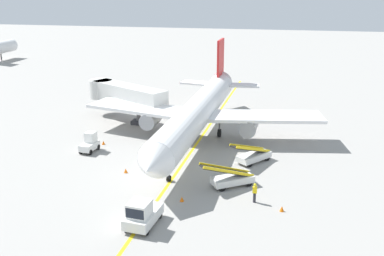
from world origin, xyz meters
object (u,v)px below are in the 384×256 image
airliner (199,111)px  jet_bridge (122,94)px  safety_cone_wingtip_left (182,199)px  baggage_tug_near_wing (90,143)px  pushback_tug (142,214)px  safety_cone_wingtip_right (282,209)px  safety_cone_nose_right (126,171)px  belt_loader_aft_hold (231,178)px  belt_loader_forward_hold (253,155)px  safety_cone_nose_left (103,143)px  ground_crew_marshaller (255,192)px

airliner → jet_bridge: bearing=153.8°
jet_bridge → safety_cone_wingtip_left: bearing=-58.0°
baggage_tug_near_wing → pushback_tug: bearing=-52.6°
jet_bridge → safety_cone_wingtip_right: (21.54, -21.29, -3.32)m
pushback_tug → safety_cone_nose_right: 10.28m
airliner → baggage_tug_near_wing: airliner is taller
safety_cone_nose_right → safety_cone_wingtip_right: same height
baggage_tug_near_wing → belt_loader_aft_hold: size_ratio=0.52×
belt_loader_forward_hold → safety_cone_nose_right: 12.91m
safety_cone_wingtip_right → belt_loader_forward_hold: bearing=107.6°
airliner → pushback_tug: 20.30m
safety_cone_wingtip_right → pushback_tug: bearing=-155.9°
jet_bridge → baggage_tug_near_wing: jet_bridge is taller
belt_loader_forward_hold → safety_cone_wingtip_right: 10.33m
safety_cone_nose_right → safety_cone_wingtip_left: (6.68, -4.60, 0.00)m
baggage_tug_near_wing → safety_cone_nose_right: baggage_tug_near_wing is taller
airliner → belt_loader_forward_hold: 9.33m
belt_loader_forward_hold → safety_cone_wingtip_left: bearing=-117.2°
pushback_tug → belt_loader_aft_hold: belt_loader_aft_hold is taller
baggage_tug_near_wing → safety_cone_nose_left: bearing=76.8°
baggage_tug_near_wing → safety_cone_wingtip_right: baggage_tug_near_wing is taller
airliner → safety_cone_nose_right: (-4.92, -11.05, -3.20)m
baggage_tug_near_wing → safety_cone_nose_right: size_ratio=5.72×
belt_loader_aft_hold → safety_cone_wingtip_left: bearing=-133.8°
pushback_tug → safety_cone_wingtip_right: pushback_tug is taller
safety_cone_wingtip_right → airliner: bearing=122.6°
safety_cone_nose_right → safety_cone_wingtip_left: size_ratio=1.00×
belt_loader_forward_hold → jet_bridge: bearing=148.1°
baggage_tug_near_wing → safety_cone_wingtip_right: 22.69m
ground_crew_marshaller → safety_cone_nose_right: (-12.61, 3.47, -0.69)m
safety_cone_nose_left → safety_cone_wingtip_right: bearing=-29.7°
baggage_tug_near_wing → safety_cone_nose_right: 7.50m
pushback_tug → safety_cone_nose_left: (-10.01, 16.07, -0.77)m
airliner → safety_cone_nose_right: airliner is taller
belt_loader_aft_hold → safety_cone_nose_right: (-10.33, 0.80, -0.56)m
pushback_tug → safety_cone_nose_right: (-4.72, 9.10, -0.77)m
ground_crew_marshaller → safety_cone_wingtip_left: size_ratio=3.86×
belt_loader_forward_hold → safety_cone_wingtip_left: belt_loader_forward_hold is taller
safety_cone_nose_left → safety_cone_wingtip_left: 16.65m
baggage_tug_near_wing → ground_crew_marshaller: bearing=-23.8°
ground_crew_marshaller → safety_cone_nose_right: size_ratio=3.86×
safety_cone_nose_right → airliner: bearing=66.0°
ground_crew_marshaller → safety_cone_wingtip_left: bearing=-169.2°
airliner → belt_loader_forward_hold: bearing=-40.1°
baggage_tug_near_wing → belt_loader_aft_hold: bearing=-18.7°
belt_loader_aft_hold → safety_cone_nose_left: (-15.62, 7.77, -0.56)m
belt_loader_aft_hold → safety_cone_wingtip_right: size_ratio=10.99×
ground_crew_marshaller → safety_cone_nose_right: 13.10m
safety_cone_nose_left → safety_cone_wingtip_right: (20.18, -11.52, 0.00)m
pushback_tug → belt_loader_aft_hold: size_ratio=0.78×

